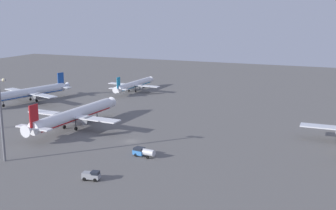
{
  "coord_description": "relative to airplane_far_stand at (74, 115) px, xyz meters",
  "views": [
    {
      "loc": [
        58.91,
        -112.66,
        39.32
      ],
      "look_at": [
        -2.43,
        35.29,
        4.0
      ],
      "focal_mm": 46.12,
      "sensor_mm": 36.0,
      "label": 1
    }
  ],
  "objects": [
    {
      "name": "airplane_near_gate",
      "position": [
        -11.85,
        68.27,
        -1.04
      ],
      "size": [
        27.56,
        35.42,
        9.09
      ],
      "rotation": [
        0.0,
        0.0,
        -0.05
      ],
      "color": "white",
      "rests_on": "ground"
    },
    {
      "name": "airplane_far_stand",
      "position": [
        0.0,
        0.0,
        0.0
      ],
      "size": [
        35.92,
        46.13,
        11.83
      ],
      "rotation": [
        0.0,
        0.0,
        -0.06
      ],
      "color": "white",
      "rests_on": "ground"
    },
    {
      "name": "airplane_terminal_side",
      "position": [
        -42.77,
        28.39,
        -0.32
      ],
      "size": [
        33.04,
        42.08,
        10.99
      ],
      "rotation": [
        0.0,
        0.0,
        2.86
      ],
      "color": "silver",
      "rests_on": "ground"
    },
    {
      "name": "ground_plane",
      "position": [
        24.98,
        -6.11,
        -4.47
      ],
      "size": [
        416.0,
        416.0,
        0.0
      ],
      "primitive_type": "plane",
      "color": "#605E5B"
    },
    {
      "name": "apron_light_central",
      "position": [
        2.01,
        -34.82,
        8.6
      ],
      "size": [
        4.8,
        0.9,
        22.56
      ],
      "color": "slate",
      "rests_on": "ground"
    },
    {
      "name": "fuel_truck",
      "position": [
        34.54,
        -17.37,
        -3.11
      ],
      "size": [
        6.53,
        3.1,
        2.35
      ],
      "rotation": [
        0.0,
        0.0,
        1.44
      ],
      "color": "#3372BF",
      "rests_on": "ground"
    },
    {
      "name": "cargo_loader",
      "position": [
        30.51,
        -37.22,
        -3.29
      ],
      "size": [
        4.42,
        2.66,
        2.25
      ],
      "rotation": [
        0.0,
        0.0,
        4.89
      ],
      "color": "gray",
      "rests_on": "ground"
    }
  ]
}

